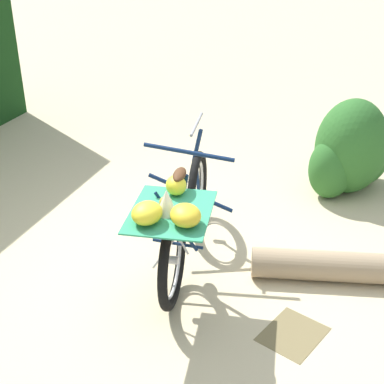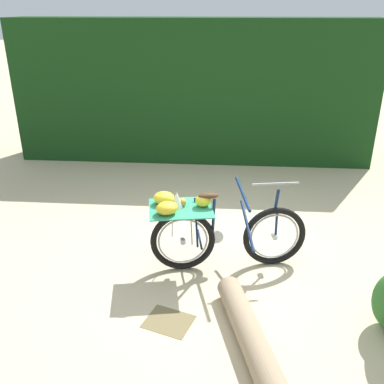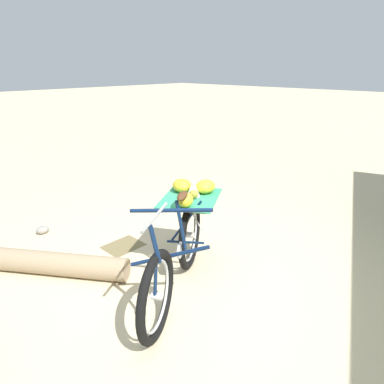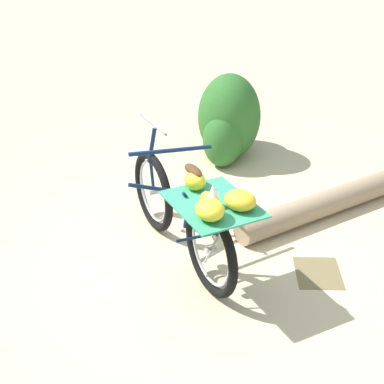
# 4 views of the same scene
# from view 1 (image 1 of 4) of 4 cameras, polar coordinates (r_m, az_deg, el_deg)

# --- Properties ---
(ground_plane) EXTENTS (60.00, 60.00, 0.00)m
(ground_plane) POSITION_cam_1_polar(r_m,az_deg,el_deg) (4.54, -3.77, -7.75)
(ground_plane) COLOR beige
(bicycle) EXTENTS (1.70, 1.13, 1.03)m
(bicycle) POSITION_cam_1_polar(r_m,az_deg,el_deg) (4.22, -0.99, -2.70)
(bicycle) COLOR black
(bicycle) RESTS_ON ground_plane
(shrub_cluster) EXTENTS (1.01, 0.70, 0.97)m
(shrub_cluster) POSITION_cam_1_polar(r_m,az_deg,el_deg) (5.75, 16.11, 4.06)
(shrub_cluster) COLOR #2D6628
(shrub_cluster) RESTS_ON ground_plane
(leaf_litter_patch) EXTENTS (0.44, 0.36, 0.01)m
(leaf_litter_patch) POSITION_cam_1_polar(r_m,az_deg,el_deg) (3.97, 10.36, -14.21)
(leaf_litter_patch) COLOR olive
(leaf_litter_patch) RESTS_ON ground_plane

